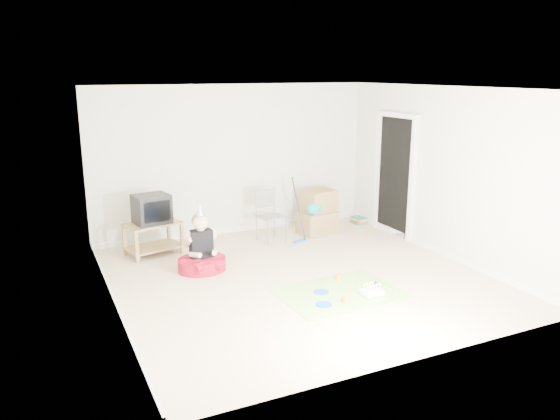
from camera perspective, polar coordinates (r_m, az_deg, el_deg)
name	(u,v)px	position (r m, az deg, el deg)	size (l,w,h in m)	color
ground	(298,278)	(7.70, 1.95, -7.09)	(5.00, 5.00, 0.00)	beige
doorway_recess	(395,177)	(9.68, 11.95, 3.39)	(0.02, 0.90, 2.05)	black
tv_stand	(153,236)	(8.79, -13.11, -2.65)	(0.92, 0.69, 0.51)	olive
crt_tv	(152,209)	(8.68, -13.27, 0.12)	(0.52, 0.43, 0.45)	black
folding_chair	(271,216)	(9.18, -0.92, -0.67)	(0.46, 0.45, 0.90)	gray
cardboard_boxes	(318,213)	(9.66, 3.96, -0.32)	(0.68, 0.56, 0.78)	olive
floor_mop	(300,227)	(9.18, 2.13, -1.80)	(0.28, 0.35, 1.07)	blue
book_pile	(359,220)	(10.48, 8.25, -1.03)	(0.25, 0.31, 0.13)	#2A8054
seated_woman	(202,256)	(7.97, -8.18, -4.80)	(0.71, 0.71, 1.00)	#A40F22
party_mat	(339,293)	(7.24, 6.18, -8.60)	(1.56, 1.13, 0.01)	#FF357C
birthday_cake	(372,293)	(7.21, 9.54, -8.52)	(0.26, 0.21, 0.13)	white
blue_plate_near	(321,292)	(7.22, 4.32, -8.55)	(0.20, 0.20, 0.01)	blue
blue_plate_far	(324,304)	(6.87, 4.60, -9.81)	(0.21, 0.21, 0.01)	blue
orange_cup_near	(338,277)	(7.64, 6.11, -6.99)	(0.07, 0.07, 0.08)	orange
orange_cup_far	(346,299)	(6.94, 6.87, -9.26)	(0.07, 0.07, 0.08)	orange
blue_party_hat	(376,284)	(7.41, 9.99, -7.58)	(0.10, 0.10, 0.14)	#1842A8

